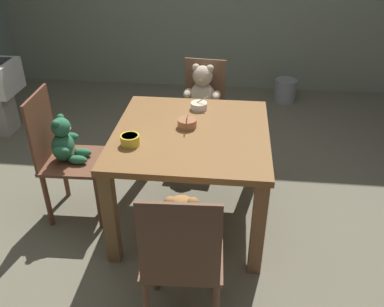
% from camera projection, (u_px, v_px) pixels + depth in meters
% --- Properties ---
extents(ground_plane, '(5.20, 5.20, 0.04)m').
position_uv_depth(ground_plane, '(191.00, 219.00, 3.00)').
color(ground_plane, '#706B56').
extents(dining_table, '(0.99, 1.03, 0.71)m').
position_uv_depth(dining_table, '(191.00, 147.00, 2.69)').
color(dining_table, brown).
rests_on(dining_table, ground_plane).
extents(teddy_chair_near_left, '(0.43, 0.41, 0.92)m').
position_uv_depth(teddy_chair_near_left, '(65.00, 149.00, 2.79)').
color(teddy_chair_near_left, brown).
rests_on(teddy_chair_near_left, ground_plane).
extents(teddy_chair_near_front, '(0.42, 0.39, 0.91)m').
position_uv_depth(teddy_chair_near_front, '(182.00, 244.00, 1.97)').
color(teddy_chair_near_front, brown).
rests_on(teddy_chair_near_front, ground_plane).
extents(teddy_chair_far_center, '(0.41, 0.42, 0.85)m').
position_uv_depth(teddy_chair_far_center, '(202.00, 98.00, 3.44)').
color(teddy_chair_far_center, brown).
rests_on(teddy_chair_far_center, ground_plane).
extents(porridge_bowl_yellow_near_left, '(0.12, 0.12, 0.06)m').
position_uv_depth(porridge_bowl_yellow_near_left, '(130.00, 140.00, 2.46)').
color(porridge_bowl_yellow_near_left, yellow).
rests_on(porridge_bowl_yellow_near_left, dining_table).
extents(porridge_bowl_terracotta_center, '(0.13, 0.13, 0.12)m').
position_uv_depth(porridge_bowl_terracotta_center, '(187.00, 123.00, 2.66)').
color(porridge_bowl_terracotta_center, '#B1714D').
rests_on(porridge_bowl_terracotta_center, dining_table).
extents(porridge_bowl_white_far_center, '(0.13, 0.12, 0.11)m').
position_uv_depth(porridge_bowl_white_far_center, '(199.00, 106.00, 2.90)').
color(porridge_bowl_white_far_center, silver).
rests_on(porridge_bowl_white_far_center, dining_table).
extents(metal_pail, '(0.24, 0.24, 0.26)m').
position_uv_depth(metal_pail, '(285.00, 91.00, 4.67)').
color(metal_pail, '#93969B').
rests_on(metal_pail, ground_plane).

